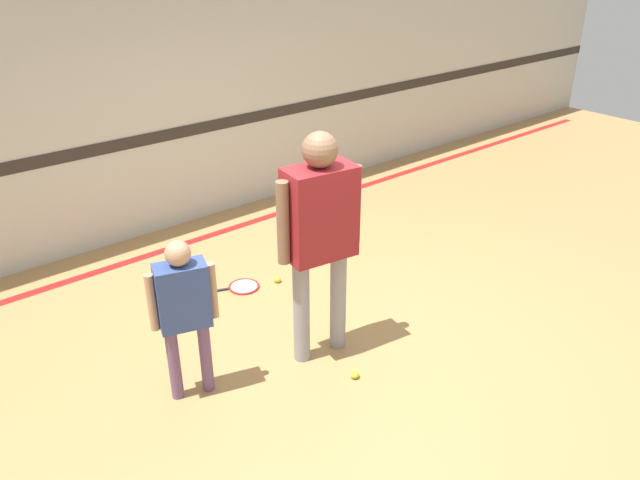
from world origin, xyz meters
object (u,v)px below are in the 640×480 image
Objects in this scene: racket_spare_on_floor at (242,287)px; tennis_ball_by_spare_racket at (277,279)px; person_student_left at (184,304)px; tennis_ball_near_instructor at (355,374)px; person_instructor at (320,225)px.

racket_spare_on_floor is 0.33m from tennis_ball_by_spare_racket.
person_student_left is 18.13× the size of tennis_ball_near_instructor.
tennis_ball_by_spare_racket is at bearing 79.60° from person_instructor.
person_instructor is at bearing -108.75° from tennis_ball_by_spare_racket.
person_instructor is 3.48× the size of racket_spare_on_floor.
tennis_ball_near_instructor is at bearing -14.09° from person_student_left.
tennis_ball_by_spare_racket is (0.36, 1.06, -1.05)m from person_instructor.
tennis_ball_near_instructor is (0.98, -0.61, -0.71)m from person_student_left.
person_instructor is 26.61× the size of tennis_ball_near_instructor.
tennis_ball_near_instructor is 1.52m from tennis_ball_by_spare_racket.
tennis_ball_by_spare_racket is at bearing 50.08° from person_student_left.
person_instructor is 1.54m from tennis_ball_by_spare_racket.
racket_spare_on_floor is at bearing 157.94° from tennis_ball_by_spare_racket.
tennis_ball_by_spare_racket is (0.31, -0.12, 0.02)m from racket_spare_on_floor.
person_instructor is 1.60m from racket_spare_on_floor.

